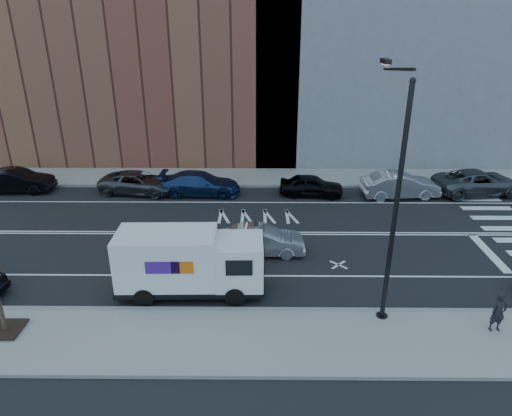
{
  "coord_description": "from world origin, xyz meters",
  "views": [
    {
      "loc": [
        2.29,
        -21.89,
        10.88
      ],
      "look_at": [
        2.1,
        0.17,
        1.4
      ],
      "focal_mm": 32.0,
      "sensor_mm": 36.0,
      "label": 1
    }
  ],
  "objects_px": {
    "fedex_van": "(189,262)",
    "driving_sedan": "(261,241)",
    "far_parked_b": "(17,181)",
    "pedestrian": "(499,312)"
  },
  "relations": [
    {
      "from": "fedex_van",
      "to": "driving_sedan",
      "type": "distance_m",
      "value": 4.57
    },
    {
      "from": "fedex_van",
      "to": "driving_sedan",
      "type": "xyz_separation_m",
      "value": [
        2.96,
        3.39,
        -0.76
      ]
    },
    {
      "from": "far_parked_b",
      "to": "driving_sedan",
      "type": "height_order",
      "value": "far_parked_b"
    },
    {
      "from": "fedex_van",
      "to": "pedestrian",
      "type": "bearing_deg",
      "value": -13.92
    },
    {
      "from": "pedestrian",
      "to": "fedex_van",
      "type": "bearing_deg",
      "value": 161.16
    },
    {
      "from": "fedex_van",
      "to": "driving_sedan",
      "type": "relative_size",
      "value": 1.45
    },
    {
      "from": "fedex_van",
      "to": "far_parked_b",
      "type": "distance_m",
      "value": 17.45
    },
    {
      "from": "fedex_van",
      "to": "pedestrian",
      "type": "distance_m",
      "value": 11.84
    },
    {
      "from": "far_parked_b",
      "to": "pedestrian",
      "type": "distance_m",
      "value": 28.36
    },
    {
      "from": "fedex_van",
      "to": "pedestrian",
      "type": "height_order",
      "value": "fedex_van"
    }
  ]
}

